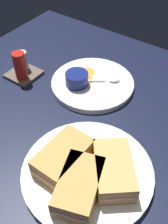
# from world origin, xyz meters

# --- Properties ---
(ground_plane) EXTENTS (1.10, 1.10, 0.03)m
(ground_plane) POSITION_xyz_m (0.00, 0.00, -0.01)
(ground_plane) COLOR black
(plate_sandwich_main) EXTENTS (0.29, 0.29, 0.02)m
(plate_sandwich_main) POSITION_xyz_m (-0.02, -0.04, 0.01)
(plate_sandwich_main) COLOR white
(plate_sandwich_main) RESTS_ON ground_plane
(sandwich_half_near) EXTENTS (0.13, 0.08, 0.05)m
(sandwich_half_near) POSITION_xyz_m (-0.03, 0.01, 0.04)
(sandwich_half_near) COLOR tan
(sandwich_half_near) RESTS_ON plate_sandwich_main
(sandwich_half_far) EXTENTS (0.15, 0.11, 0.05)m
(sandwich_half_far) POSITION_xyz_m (-0.07, -0.06, 0.04)
(sandwich_half_far) COLOR tan
(sandwich_half_far) RESTS_ON plate_sandwich_main
(sandwich_half_extra) EXTENTS (0.15, 0.14, 0.05)m
(sandwich_half_extra) POSITION_xyz_m (-0.00, -0.10, 0.04)
(sandwich_half_extra) COLOR tan
(sandwich_half_extra) RESTS_ON plate_sandwich_main
(ramekin_dark_sauce) EXTENTS (0.06, 0.06, 0.04)m
(ramekin_dark_sauce) POSITION_xyz_m (-0.01, -0.11, 0.04)
(ramekin_dark_sauce) COLOR #0C144C
(ramekin_dark_sauce) RESTS_ON plate_sandwich_main
(spoon_by_dark_ramekin) EXTENTS (0.04, 0.10, 0.01)m
(spoon_by_dark_ramekin) POSITION_xyz_m (0.00, -0.06, 0.02)
(spoon_by_dark_ramekin) COLOR silver
(spoon_by_dark_ramekin) RESTS_ON plate_sandwich_main
(plate_chips_companion) EXTENTS (0.24, 0.24, 0.02)m
(plate_chips_companion) POSITION_xyz_m (0.24, 0.12, 0.01)
(plate_chips_companion) COLOR white
(plate_chips_companion) RESTS_ON ground_plane
(ramekin_light_gravy) EXTENTS (0.07, 0.07, 0.04)m
(ramekin_light_gravy) POSITION_xyz_m (0.20, 0.15, 0.04)
(ramekin_light_gravy) COLOR navy
(ramekin_light_gravy) RESTS_ON plate_chips_companion
(spoon_by_gravy_ramekin) EXTENTS (0.07, 0.09, 0.01)m
(spoon_by_gravy_ramekin) POSITION_xyz_m (0.27, 0.08, 0.02)
(spoon_by_gravy_ramekin) COLOR silver
(spoon_by_gravy_ramekin) RESTS_ON plate_chips_companion
(plantain_chip_scatter) EXTENTS (0.10, 0.09, 0.01)m
(plantain_chip_scatter) POSITION_xyz_m (0.24, 0.16, 0.02)
(plantain_chip_scatter) COLOR orange
(plantain_chip_scatter) RESTS_ON plate_chips_companion
(condiment_caddy) EXTENTS (0.09, 0.09, 0.10)m
(condiment_caddy) POSITION_xyz_m (0.16, 0.32, 0.03)
(condiment_caddy) COLOR brown
(condiment_caddy) RESTS_ON ground_plane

